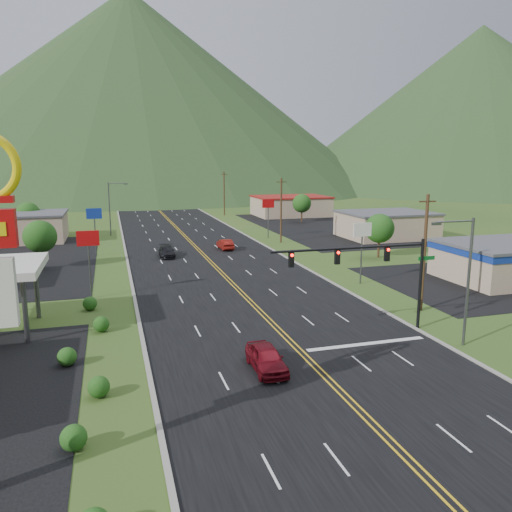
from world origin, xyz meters
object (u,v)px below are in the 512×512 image
object	(u,v)px
car_red_near	(266,359)
car_red_far	(225,244)
streetlight_west	(111,205)
car_dark_mid	(167,252)
traffic_signal	(374,264)
streetlight_east	(465,274)

from	to	relation	value
car_red_near	car_red_far	world-z (taller)	car_red_near
streetlight_west	car_red_far	bearing A→B (deg)	-50.13
car_dark_mid	traffic_signal	bearing A→B (deg)	-69.70
streetlight_east	car_red_far	world-z (taller)	streetlight_east
traffic_signal	streetlight_west	world-z (taller)	streetlight_west
car_red_near	car_dark_mid	size ratio (longest dim) A/B	0.94
traffic_signal	streetlight_east	distance (m)	6.17
streetlight_west	car_red_far	distance (m)	24.52
car_dark_mid	car_red_far	xyz separation A→B (m)	(8.73, 3.37, 0.03)
streetlight_west	car_dark_mid	bearing A→B (deg)	-72.90
streetlight_west	car_red_near	xyz separation A→B (m)	(8.56, -60.24, -4.40)
car_red_near	streetlight_east	bearing A→B (deg)	1.21
traffic_signal	streetlight_west	size ratio (longest dim) A/B	1.46
streetlight_west	car_dark_mid	world-z (taller)	streetlight_west
traffic_signal	car_red_near	bearing A→B (deg)	-156.20
streetlight_east	car_dark_mid	world-z (taller)	streetlight_east
car_dark_mid	streetlight_west	bearing A→B (deg)	108.87
car_red_far	car_dark_mid	bearing A→B (deg)	19.01
car_dark_mid	car_red_far	bearing A→B (deg)	22.89
streetlight_west	car_red_near	distance (m)	61.00
car_dark_mid	streetlight_east	bearing A→B (deg)	-65.29
car_red_near	car_red_far	distance (m)	42.30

